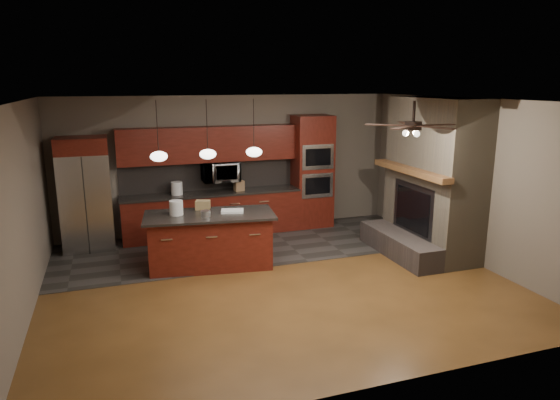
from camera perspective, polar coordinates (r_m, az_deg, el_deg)
name	(u,v)px	position (r m, az deg, el deg)	size (l,w,h in m)	color
ground	(277,280)	(7.99, -0.37, -9.19)	(7.00, 7.00, 0.00)	brown
ceiling	(277,100)	(7.38, -0.40, 11.33)	(7.00, 6.00, 0.02)	white
back_wall	(231,164)	(10.40, -5.65, 4.11)	(7.00, 0.02, 2.80)	#696054
right_wall	(467,180)	(9.26, 20.63, 2.16)	(0.02, 6.00, 2.80)	#696054
left_wall	(21,214)	(7.28, -27.51, -1.38)	(0.02, 6.00, 2.80)	#696054
slate_tile_patch	(247,246)	(9.60, -3.80, -5.23)	(7.00, 2.40, 0.01)	#35312F
fireplace_column	(431,183)	(9.31, 16.83, 1.86)	(1.30, 2.10, 2.80)	#716551
back_cabinetry	(211,192)	(10.15, -7.86, 0.91)	(3.59, 0.64, 2.20)	maroon
oven_tower	(312,172)	(10.66, 3.70, 3.24)	(0.80, 0.63, 2.38)	maroon
microwave	(220,172)	(10.11, -6.83, 3.24)	(0.73, 0.41, 0.50)	silver
refrigerator	(86,194)	(9.83, -21.33, 0.63)	(0.90, 0.75, 2.10)	silver
kitchen_island	(210,240)	(8.51, -7.97, -4.55)	(2.25, 1.25, 0.92)	maroon
white_bucket	(176,208)	(8.38, -11.78, -0.88)	(0.22, 0.22, 0.24)	silver
paint_can	(206,214)	(8.19, -8.50, -1.56)	(0.16, 0.16, 0.10)	silver
paint_tray	(232,211)	(8.45, -5.47, -1.25)	(0.37, 0.26, 0.04)	white
cardboard_box	(203,205)	(8.68, -8.81, -0.56)	(0.24, 0.17, 0.15)	olive
counter_bucket	(177,188)	(9.97, -11.72, 1.32)	(0.22, 0.22, 0.25)	white
counter_box	(239,186)	(10.15, -4.71, 1.63)	(0.19, 0.15, 0.21)	#8F6B49
pendant_left	(159,156)	(7.80, -13.68, 4.90)	(0.26, 0.26, 0.92)	black
pendant_center	(208,154)	(7.90, -8.25, 5.25)	(0.26, 0.26, 0.92)	black
pendant_right	(254,152)	(8.07, -2.99, 5.54)	(0.26, 0.26, 0.92)	black
ceiling_fan	(413,125)	(7.47, 14.98, 8.28)	(1.27, 1.33, 0.41)	black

